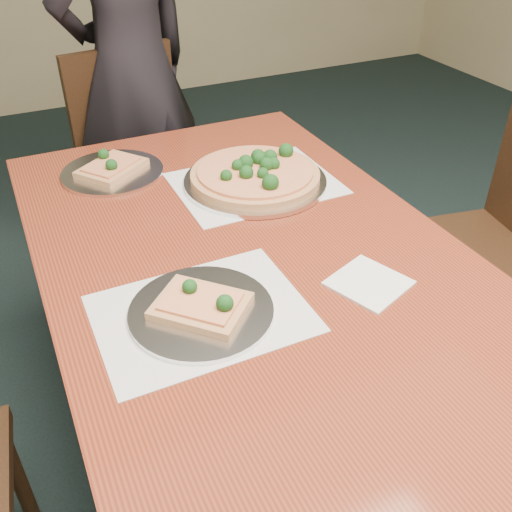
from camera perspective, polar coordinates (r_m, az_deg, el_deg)
name	(u,v)px	position (r m, az deg, el deg)	size (l,w,h in m)	color
dining_table	(256,289)	(1.31, 0.00, -3.29)	(0.90, 1.50, 0.75)	#612113
chair_far	(140,159)	(2.27, -11.48, 9.47)	(0.47, 0.47, 0.91)	black
chair_right	(499,233)	(1.92, 23.17, 2.11)	(0.49, 0.49, 0.91)	black
diner	(131,68)	(2.27, -12.36, 17.87)	(0.61, 0.40, 1.66)	black
placemat_main	(255,183)	(1.55, -0.08, 7.29)	(0.42, 0.32, 0.00)	white
placemat_near	(201,313)	(1.11, -5.48, -5.73)	(0.40, 0.30, 0.00)	white
pizza_pan	(256,175)	(1.54, -0.02, 8.07)	(0.38, 0.38, 0.07)	silver
slice_plate_near	(201,308)	(1.10, -5.47, -5.22)	(0.28, 0.28, 0.06)	silver
slice_plate_far	(112,170)	(1.64, -14.21, 8.35)	(0.28, 0.28, 0.06)	silver
napkin	(369,283)	(1.20, 11.22, -2.68)	(0.14, 0.14, 0.01)	white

